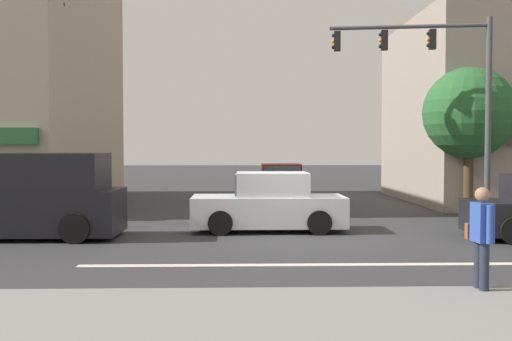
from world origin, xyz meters
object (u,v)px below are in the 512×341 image
sedan_crossing_leftbound (281,185)px  utility_pole_near_left (44,100)px  street_tree (469,113)px  utility_pole_far_right (487,101)px  sedan_approaching_near (269,205)px  van_crossing_rightbound (31,198)px  pedestrian_foreground_with_bag (481,235)px  traffic_light_mast (444,80)px

sedan_crossing_leftbound → utility_pole_near_left: bearing=-152.9°
street_tree → utility_pole_far_right: 1.70m
street_tree → sedan_approaching_near: size_ratio=1.20×
sedan_crossing_leftbound → van_crossing_rightbound: van_crossing_rightbound is taller
utility_pole_far_right → utility_pole_near_left: bearing=-176.1°
sedan_crossing_leftbound → pedestrian_foreground_with_bag: 15.62m
sedan_crossing_leftbound → van_crossing_rightbound: (-6.86, -9.26, 0.29)m
sedan_crossing_leftbound → street_tree: bearing=-35.6°
utility_pole_near_left → traffic_light_mast: utility_pole_near_left is taller
traffic_light_mast → van_crossing_rightbound: 12.34m
traffic_light_mast → sedan_approaching_near: size_ratio=1.51×
utility_pole_near_left → traffic_light_mast: bearing=-8.3°
utility_pole_near_left → sedan_crossing_leftbound: size_ratio=1.78×
utility_pole_near_left → pedestrian_foreground_with_bag: bearing=-48.5°
sedan_approaching_near → utility_pole_near_left: bearing=151.2°
street_tree → pedestrian_foreground_with_bag: size_ratio=2.96×
van_crossing_rightbound → sedan_crossing_leftbound: bearing=53.5°
utility_pole_near_left → van_crossing_rightbound: utility_pole_near_left is taller
street_tree → utility_pole_far_right: bearing=47.0°
utility_pole_near_left → sedan_crossing_leftbound: bearing=27.1°
sedan_crossing_leftbound → pedestrian_foreground_with_bag: (1.91, -15.51, 0.24)m
utility_pole_far_right → van_crossing_rightbound: utility_pole_far_right is taller
street_tree → sedan_crossing_leftbound: 7.88m
pedestrian_foreground_with_bag → utility_pole_far_right: bearing=67.1°
street_tree → utility_pole_near_left: (-14.16, 0.15, 0.44)m
pedestrian_foreground_with_bag → traffic_light_mast: bearing=74.2°
traffic_light_mast → sedan_crossing_leftbound: bearing=127.3°
utility_pole_near_left → pedestrian_foreground_with_bag: utility_pole_near_left is taller
utility_pole_near_left → sedan_approaching_near: size_ratio=1.79×
street_tree → sedan_crossing_leftbound: street_tree is taller
sedan_approaching_near → sedan_crossing_leftbound: (0.89, 8.15, 0.00)m
street_tree → traffic_light_mast: size_ratio=0.80×
traffic_light_mast → street_tree: bearing=49.9°
traffic_light_mast → sedan_crossing_leftbound: traffic_light_mast is taller
van_crossing_rightbound → pedestrian_foreground_with_bag: bearing=-35.5°
utility_pole_far_right → sedan_crossing_leftbound: size_ratio=1.81×
street_tree → pedestrian_foreground_with_bag: (-4.12, -11.20, -2.44)m
street_tree → van_crossing_rightbound: street_tree is taller
sedan_crossing_leftbound → van_crossing_rightbound: size_ratio=0.89×
sedan_approaching_near → sedan_crossing_leftbound: bearing=83.8°
utility_pole_far_right → pedestrian_foreground_with_bag: 13.76m
utility_pole_near_left → utility_pole_far_right: size_ratio=0.98×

